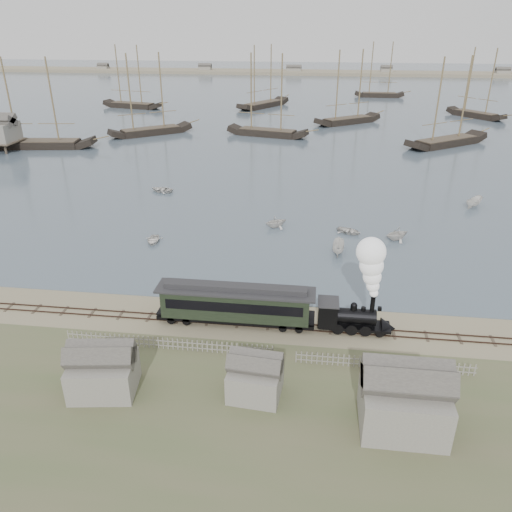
# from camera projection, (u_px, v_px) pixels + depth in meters

# --- Properties ---
(ground) EXTENTS (600.00, 600.00, 0.00)m
(ground) POSITION_uv_depth(u_px,v_px,m) (251.00, 313.00, 50.63)
(ground) COLOR #9A906D
(ground) RESTS_ON ground
(harbor_water) EXTENTS (600.00, 336.00, 0.06)m
(harbor_water) POSITION_uv_depth(u_px,v_px,m) (307.00, 93.00, 203.04)
(harbor_water) COLOR #414F5D
(harbor_water) RESTS_ON ground
(rail_track) EXTENTS (120.00, 1.80, 0.16)m
(rail_track) POSITION_uv_depth(u_px,v_px,m) (248.00, 324.00, 48.82)
(rail_track) COLOR #37251E
(rail_track) RESTS_ON ground
(picket_fence_west) EXTENTS (19.00, 0.10, 1.20)m
(picket_fence_west) POSITION_uv_depth(u_px,v_px,m) (169.00, 349.00, 45.09)
(picket_fence_west) COLOR gray
(picket_fence_west) RESTS_ON ground
(picket_fence_east) EXTENTS (15.00, 0.10, 1.20)m
(picket_fence_east) POSITION_uv_depth(u_px,v_px,m) (384.00, 369.00, 42.49)
(picket_fence_east) COLOR gray
(picket_fence_east) RESTS_ON ground
(shed_left) EXTENTS (5.00, 4.00, 4.10)m
(shed_left) POSITION_uv_depth(u_px,v_px,m) (106.00, 390.00, 40.11)
(shed_left) COLOR gray
(shed_left) RESTS_ON ground
(shed_mid) EXTENTS (4.00, 3.50, 3.60)m
(shed_mid) POSITION_uv_depth(u_px,v_px,m) (255.00, 394.00, 39.64)
(shed_mid) COLOR gray
(shed_mid) RESTS_ON ground
(shed_right) EXTENTS (6.00, 5.00, 5.10)m
(shed_right) POSITION_uv_depth(u_px,v_px,m) (400.00, 425.00, 36.60)
(shed_right) COLOR gray
(shed_right) RESTS_ON ground
(far_spit) EXTENTS (500.00, 20.00, 1.80)m
(far_spit) POSITION_uv_depth(u_px,v_px,m) (312.00, 74.00, 274.79)
(far_spit) COLOR tan
(far_spit) RESTS_ON ground
(locomotive) EXTENTS (7.40, 2.76, 9.23)m
(locomotive) POSITION_uv_depth(u_px,v_px,m) (366.00, 293.00, 45.77)
(locomotive) COLOR black
(locomotive) RESTS_ON ground
(passenger_coach) EXTENTS (15.24, 2.94, 3.70)m
(passenger_coach) POSITION_uv_depth(u_px,v_px,m) (236.00, 303.00, 47.98)
(passenger_coach) COLOR black
(passenger_coach) RESTS_ON ground
(beached_dinghy) EXTENTS (2.88, 3.92, 0.79)m
(beached_dinghy) POSITION_uv_depth(u_px,v_px,m) (183.00, 300.00, 52.16)
(beached_dinghy) COLOR silver
(beached_dinghy) RESTS_ON ground
(rowboat_0) EXTENTS (3.57, 2.76, 0.68)m
(rowboat_0) POSITION_uv_depth(u_px,v_px,m) (153.00, 240.00, 66.48)
(rowboat_0) COLOR silver
(rowboat_0) RESTS_ON harbor_water
(rowboat_1) EXTENTS (4.24, 4.37, 1.76)m
(rowboat_1) POSITION_uv_depth(u_px,v_px,m) (276.00, 221.00, 71.13)
(rowboat_1) COLOR silver
(rowboat_1) RESTS_ON harbor_water
(rowboat_2) EXTENTS (3.94, 1.74, 1.48)m
(rowboat_2) POSITION_uv_depth(u_px,v_px,m) (338.00, 248.00, 63.23)
(rowboat_2) COLOR silver
(rowboat_2) RESTS_ON harbor_water
(rowboat_3) EXTENTS (3.84, 4.25, 0.72)m
(rowboat_3) POSITION_uv_depth(u_px,v_px,m) (349.00, 231.00, 69.33)
(rowboat_3) COLOR silver
(rowboat_3) RESTS_ON harbor_water
(rowboat_4) EXTENTS (4.37, 4.53, 1.84)m
(rowboat_4) POSITION_uv_depth(u_px,v_px,m) (397.00, 233.00, 67.04)
(rowboat_4) COLOR silver
(rowboat_4) RESTS_ON harbor_water
(rowboat_5) EXTENTS (3.98, 3.80, 1.55)m
(rowboat_5) POSITION_uv_depth(u_px,v_px,m) (474.00, 202.00, 78.97)
(rowboat_5) COLOR silver
(rowboat_5) RESTS_ON harbor_water
(rowboat_6) EXTENTS (3.83, 4.64, 0.83)m
(rowboat_6) POSITION_uv_depth(u_px,v_px,m) (162.00, 189.00, 86.14)
(rowboat_6) COLOR silver
(rowboat_6) RESTS_ON harbor_water
(schooner_0) EXTENTS (25.51, 9.06, 20.00)m
(schooner_0) POSITION_uv_depth(u_px,v_px,m) (33.00, 103.00, 111.90)
(schooner_0) COLOR black
(schooner_0) RESTS_ON harbor_water
(schooner_1) EXTENTS (19.98, 17.23, 20.00)m
(schooner_1) POSITION_uv_depth(u_px,v_px,m) (148.00, 94.00, 125.21)
(schooner_1) COLOR black
(schooner_1) RESTS_ON harbor_water
(schooner_2) EXTENTS (21.42, 9.74, 20.00)m
(schooner_2) POSITION_uv_depth(u_px,v_px,m) (268.00, 95.00, 123.61)
(schooner_2) COLOR black
(schooner_2) RESTS_ON harbor_water
(schooner_3) EXTENTS (19.76, 16.67, 20.00)m
(schooner_3) POSITION_uv_depth(u_px,v_px,m) (350.00, 87.00, 138.93)
(schooner_3) COLOR black
(schooner_3) RESTS_ON harbor_water
(schooner_4) EXTENTS (21.90, 18.59, 20.00)m
(schooner_4) POSITION_uv_depth(u_px,v_px,m) (453.00, 102.00, 113.95)
(schooner_4) COLOR black
(schooner_4) RESTS_ON harbor_water
(schooner_5) EXTENTS (15.37, 17.20, 20.00)m
(schooner_5) POSITION_uv_depth(u_px,v_px,m) (481.00, 83.00, 147.94)
(schooner_5) COLOR black
(schooner_5) RESTS_ON harbor_water
(schooner_6) EXTENTS (21.75, 9.61, 20.00)m
(schooner_6) POSITION_uv_depth(u_px,v_px,m) (130.00, 77.00, 164.57)
(schooner_6) COLOR black
(schooner_6) RESTS_ON harbor_water
(schooner_7) EXTENTS (16.78, 22.81, 20.00)m
(schooner_7) POSITION_uv_depth(u_px,v_px,m) (264.00, 76.00, 165.93)
(schooner_7) COLOR black
(schooner_7) RESTS_ON harbor_water
(schooner_8) EXTENTS (18.41, 4.30, 20.00)m
(schooner_8) POSITION_uv_depth(u_px,v_px,m) (382.00, 70.00, 188.06)
(schooner_8) COLOR black
(schooner_8) RESTS_ON harbor_water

